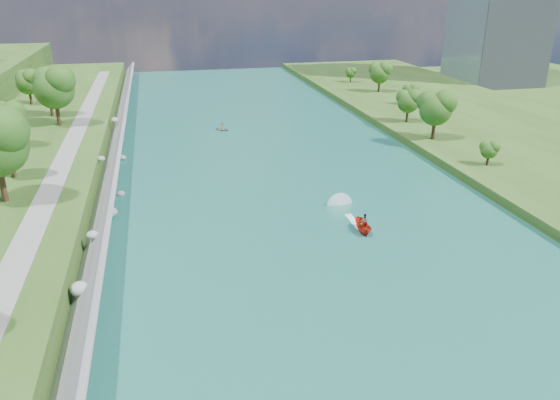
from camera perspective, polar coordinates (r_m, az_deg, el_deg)
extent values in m
plane|color=#2D5119|center=(65.00, 4.55, -4.72)|extent=(260.00, 260.00, 0.00)
cube|color=#185C4D|center=(82.68, 0.48, 1.37)|extent=(55.00, 240.00, 0.10)
cube|color=slate|center=(80.51, -17.73, 1.04)|extent=(3.54, 236.00, 4.05)
ellipsoid|color=gray|center=(51.05, -19.56, -12.41)|extent=(1.09, 1.20, 0.73)
ellipsoid|color=gray|center=(55.48, -20.22, -8.69)|extent=(1.73, 1.77, 1.37)
ellipsoid|color=gray|center=(64.92, -19.03, -3.48)|extent=(1.30, 1.22, 0.97)
ellipsoid|color=gray|center=(74.09, -17.27, -1.22)|extent=(1.70, 1.41, 1.29)
ellipsoid|color=gray|center=(82.96, -16.30, 0.64)|extent=(1.25, 1.19, 0.83)
ellipsoid|color=gray|center=(90.06, -18.17, 4.13)|extent=(1.18, 1.05, 0.87)
ellipsoid|color=gray|center=(99.19, -16.15, 4.27)|extent=(1.26, 1.17, 0.87)
ellipsoid|color=gray|center=(107.69, -16.25, 6.10)|extent=(0.90, 0.82, 0.71)
ellipsoid|color=gray|center=(115.71, -16.90, 8.00)|extent=(1.39, 1.66, 1.08)
cube|color=gray|center=(80.87, -22.55, 1.79)|extent=(3.00, 200.00, 0.10)
ellipsoid|color=#234D14|center=(83.84, -26.47, 5.12)|extent=(5.53, 5.53, 9.21)
ellipsoid|color=#234D14|center=(100.08, -26.44, 7.50)|extent=(5.42, 5.42, 9.04)
ellipsoid|color=#234D14|center=(111.96, -22.51, 10.53)|extent=(7.91, 7.91, 13.18)
ellipsoid|color=#234D14|center=(120.94, -23.04, 10.58)|extent=(6.38, 6.38, 10.64)
ellipsoid|color=#234D14|center=(134.72, -24.82, 10.98)|extent=(5.49, 5.49, 9.14)
ellipsoid|color=#234D14|center=(93.47, 21.00, 4.81)|extent=(2.85, 2.85, 4.75)
ellipsoid|color=#234D14|center=(105.76, 15.94, 8.99)|extent=(6.48, 6.48, 10.80)
ellipsoid|color=#234D14|center=(118.18, 13.25, 9.86)|extent=(4.83, 4.83, 8.05)
ellipsoid|color=#234D14|center=(135.73, 13.46, 10.87)|extent=(3.50, 3.50, 5.84)
ellipsoid|color=#234D14|center=(150.31, 10.39, 12.81)|extent=(5.60, 5.60, 9.34)
ellipsoid|color=#234D14|center=(164.12, 7.40, 12.97)|extent=(3.05, 3.05, 5.09)
imported|color=red|center=(68.43, 8.64, -2.71)|extent=(1.54, 3.88, 1.48)
imported|color=#66605B|center=(67.77, 8.46, -2.54)|extent=(0.69, 0.55, 1.65)
imported|color=#66605B|center=(68.83, 8.90, -2.13)|extent=(0.97, 0.82, 1.74)
cube|color=white|center=(71.26, 7.75, -2.25)|extent=(0.90, 5.00, 0.06)
imported|color=gray|center=(115.29, -6.04, 7.41)|extent=(3.65, 3.73, 0.63)
imported|color=#66605B|center=(115.14, -6.05, 7.70)|extent=(0.74, 0.57, 1.36)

